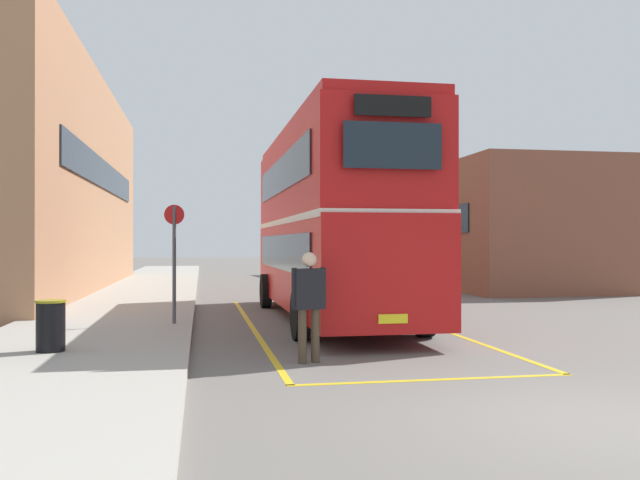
{
  "coord_description": "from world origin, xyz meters",
  "views": [
    {
      "loc": [
        -4.3,
        -6.54,
        1.94
      ],
      "look_at": [
        -0.77,
        13.38,
        2.01
      ],
      "focal_mm": 37.53,
      "sensor_mm": 36.0,
      "label": 1
    }
  ],
  "objects_px": {
    "single_deck_bus": "(334,248)",
    "bus_stop_sign": "(174,252)",
    "pedestrian_boarding": "(309,298)",
    "litter_bin": "(51,326)",
    "double_decker_bus": "(331,219)"
  },
  "relations": [
    {
      "from": "pedestrian_boarding",
      "to": "bus_stop_sign",
      "type": "xyz_separation_m",
      "value": [
        -2.3,
        4.55,
        0.69
      ]
    },
    {
      "from": "double_decker_bus",
      "to": "single_deck_bus",
      "type": "relative_size",
      "value": 1.29
    },
    {
      "from": "bus_stop_sign",
      "to": "double_decker_bus",
      "type": "bearing_deg",
      "value": 18.76
    },
    {
      "from": "double_decker_bus",
      "to": "pedestrian_boarding",
      "type": "relative_size",
      "value": 6.1
    },
    {
      "from": "pedestrian_boarding",
      "to": "litter_bin",
      "type": "height_order",
      "value": "pedestrian_boarding"
    },
    {
      "from": "single_deck_bus",
      "to": "litter_bin",
      "type": "relative_size",
      "value": 9.97
    },
    {
      "from": "litter_bin",
      "to": "bus_stop_sign",
      "type": "bearing_deg",
      "value": 62.34
    },
    {
      "from": "double_decker_bus",
      "to": "litter_bin",
      "type": "bearing_deg",
      "value": -139.47
    },
    {
      "from": "single_deck_bus",
      "to": "bus_stop_sign",
      "type": "height_order",
      "value": "single_deck_bus"
    },
    {
      "from": "pedestrian_boarding",
      "to": "bus_stop_sign",
      "type": "distance_m",
      "value": 5.15
    },
    {
      "from": "litter_bin",
      "to": "bus_stop_sign",
      "type": "height_order",
      "value": "bus_stop_sign"
    },
    {
      "from": "litter_bin",
      "to": "double_decker_bus",
      "type": "bearing_deg",
      "value": 40.53
    },
    {
      "from": "double_decker_bus",
      "to": "litter_bin",
      "type": "relative_size",
      "value": 12.84
    },
    {
      "from": "single_deck_bus",
      "to": "bus_stop_sign",
      "type": "distance_m",
      "value": 22.71
    },
    {
      "from": "double_decker_bus",
      "to": "pedestrian_boarding",
      "type": "xyz_separation_m",
      "value": [
        -1.49,
        -5.84,
        -1.47
      ]
    }
  ]
}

